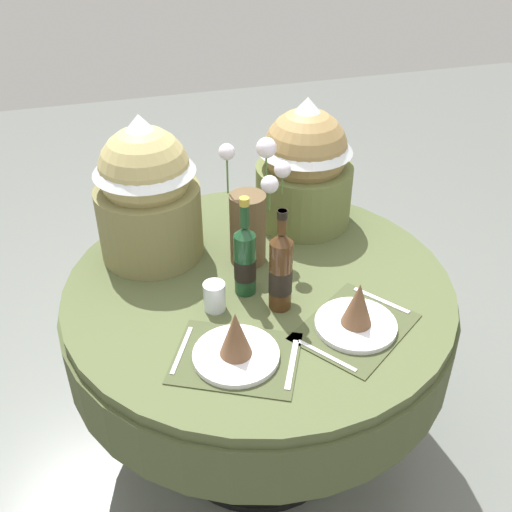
% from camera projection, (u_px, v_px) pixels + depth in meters
% --- Properties ---
extents(ground, '(8.00, 8.00, 0.00)m').
position_uv_depth(ground, '(258.00, 436.00, 2.38)').
color(ground, slate).
extents(dining_table, '(1.28, 1.28, 0.77)m').
position_uv_depth(dining_table, '(259.00, 317.00, 2.03)').
color(dining_table, '#4C5633').
rests_on(dining_table, ground).
extents(place_setting_left, '(0.42, 0.38, 0.16)m').
position_uv_depth(place_setting_left, '(236.00, 346.00, 1.62)').
color(place_setting_left, '#41492B').
rests_on(place_setting_left, dining_table).
extents(place_setting_right, '(0.43, 0.41, 0.16)m').
position_uv_depth(place_setting_right, '(357.00, 315.00, 1.73)').
color(place_setting_right, '#41492B').
rests_on(place_setting_right, dining_table).
extents(flower_vase, '(0.22, 0.24, 0.42)m').
position_uv_depth(flower_vase, '(251.00, 217.00, 1.95)').
color(flower_vase, brown).
rests_on(flower_vase, dining_table).
extents(wine_bottle_left, '(0.07, 0.07, 0.34)m').
position_uv_depth(wine_bottle_left, '(281.00, 271.00, 1.76)').
color(wine_bottle_left, '#422814').
rests_on(wine_bottle_left, dining_table).
extents(wine_bottle_centre, '(0.07, 0.07, 0.34)m').
position_uv_depth(wine_bottle_centre, '(245.00, 259.00, 1.83)').
color(wine_bottle_centre, '#194223').
rests_on(wine_bottle_centre, dining_table).
extents(tumbler_near_left, '(0.07, 0.07, 0.09)m').
position_uv_depth(tumbler_near_left, '(214.00, 296.00, 1.80)').
color(tumbler_near_left, silver).
rests_on(tumbler_near_left, dining_table).
extents(gift_tub_back_left, '(0.35, 0.35, 0.50)m').
position_uv_depth(gift_tub_back_left, '(146.00, 184.00, 1.93)').
color(gift_tub_back_left, olive).
rests_on(gift_tub_back_left, dining_table).
extents(gift_tub_back_right, '(0.35, 0.35, 0.47)m').
position_uv_depth(gift_tub_back_right, '(305.00, 159.00, 2.12)').
color(gift_tub_back_right, olive).
rests_on(gift_tub_back_right, dining_table).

